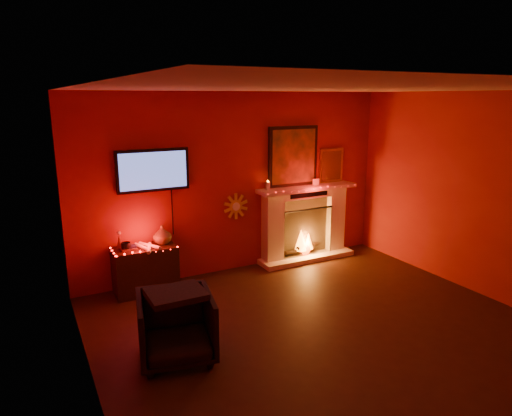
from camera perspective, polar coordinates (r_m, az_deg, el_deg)
The scene contains 6 objects.
room at distance 4.82m, azimuth 10.60°, elevation -1.80°, with size 5.00×5.00×5.00m.
fireplace at distance 7.50m, azimuth 6.06°, elevation -1.00°, with size 1.72×0.40×2.18m.
tv at distance 6.37m, azimuth -12.75°, elevation 4.60°, with size 1.00×0.07×1.24m.
sunburst_clock at distance 6.94m, azimuth -2.53°, elevation 0.21°, with size 0.40×0.03×0.40m.
console_table at distance 6.46m, azimuth -13.56°, elevation -7.11°, with size 0.84×0.54×0.91m.
armchair at distance 4.85m, azimuth -9.96°, elevation -14.43°, with size 0.75×0.77×0.70m, color black.
Camera 1 is at (-2.90, -3.64, 2.62)m, focal length 32.00 mm.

